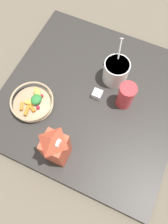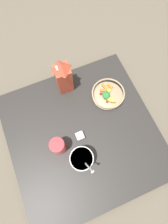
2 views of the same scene
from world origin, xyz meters
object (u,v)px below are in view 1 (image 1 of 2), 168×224
at_px(yogurt_tub, 116,71).
at_px(spice_jar, 97,94).
at_px(fruit_bowl, 33,102).
at_px(milk_carton, 56,147).
at_px(drinking_cup, 126,96).

relative_size(yogurt_tub, spice_jar, 4.66).
relative_size(fruit_bowl, milk_carton, 0.80).
bearing_deg(spice_jar, fruit_bowl, 123.61).
relative_size(fruit_bowl, yogurt_tub, 0.99).
bearing_deg(milk_carton, spice_jar, -6.18).
distance_m(yogurt_tub, spice_jar, 0.15).
bearing_deg(yogurt_tub, drinking_cup, -140.53).
distance_m(fruit_bowl, yogurt_tub, 0.45).
height_order(yogurt_tub, drinking_cup, yogurt_tub).
height_order(drinking_cup, spice_jar, drinking_cup).
xyz_separation_m(milk_carton, spice_jar, (0.35, -0.04, -0.12)).
bearing_deg(fruit_bowl, yogurt_tub, -44.97).
bearing_deg(spice_jar, yogurt_tub, -17.62).
xyz_separation_m(fruit_bowl, milk_carton, (-0.17, -0.23, 0.10)).
bearing_deg(yogurt_tub, fruit_bowl, 135.03).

